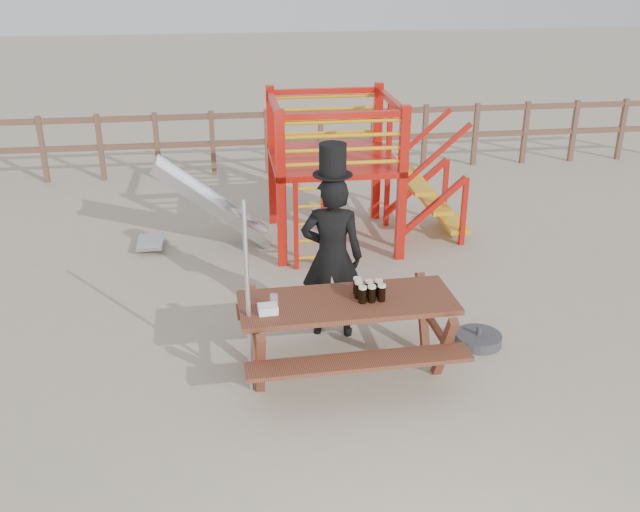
# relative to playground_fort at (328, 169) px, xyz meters

# --- Properties ---
(ground) EXTENTS (60.00, 60.00, 0.00)m
(ground) POSITION_rel_playground_fort_xyz_m (-0.12, -3.58, -1.07)
(ground) COLOR tan
(ground) RESTS_ON ground
(back_fence) EXTENTS (15.09, 0.09, 1.20)m
(back_fence) POSITION_rel_playground_fort_xyz_m (-0.12, 3.42, -0.34)
(back_fence) COLOR brown
(back_fence) RESTS_ON ground
(playground_fort) EXTENTS (4.71, 1.84, 2.10)m
(playground_fort) POSITION_rel_playground_fort_xyz_m (0.00, 0.00, 0.00)
(playground_fort) COLOR #BA140C
(playground_fort) RESTS_ON ground
(picnic_table) EXTENTS (2.14, 1.51, 0.81)m
(picnic_table) POSITION_rel_playground_fort_xyz_m (-0.32, -3.47, -0.56)
(picnic_table) COLOR brown
(picnic_table) RESTS_ON ground
(man_with_hat) EXTENTS (0.74, 0.57, 2.15)m
(man_with_hat) POSITION_rel_playground_fort_xyz_m (-0.35, -2.66, -0.11)
(man_with_hat) COLOR black
(man_with_hat) RESTS_ON ground
(metal_pole) EXTENTS (0.04, 0.04, 1.94)m
(metal_pole) POSITION_rel_playground_fort_xyz_m (-1.28, -3.66, -0.10)
(metal_pole) COLOR #B2B2B7
(metal_pole) RESTS_ON ground
(parasol_base) EXTENTS (0.50, 0.50, 0.21)m
(parasol_base) POSITION_rel_playground_fort_xyz_m (1.18, -3.13, -1.01)
(parasol_base) COLOR #37373C
(parasol_base) RESTS_ON ground
(paper_bag) EXTENTS (0.19, 0.15, 0.08)m
(paper_bag) POSITION_rel_playground_fort_xyz_m (-1.10, -3.63, -0.22)
(paper_bag) COLOR white
(paper_bag) RESTS_ON picnic_table
(stout_pints) EXTENTS (0.28, 0.28, 0.17)m
(stout_pints) POSITION_rel_playground_fort_xyz_m (-0.12, -3.46, -0.18)
(stout_pints) COLOR black
(stout_pints) RESTS_ON picnic_table
(empty_glasses) EXTENTS (0.08, 0.08, 0.15)m
(empty_glasses) POSITION_rel_playground_fort_xyz_m (-1.04, -3.56, -0.19)
(empty_glasses) COLOR silver
(empty_glasses) RESTS_ON picnic_table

